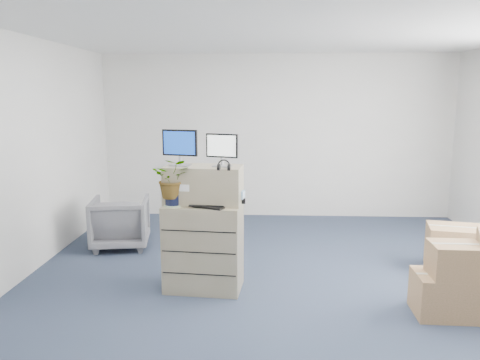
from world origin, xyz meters
The scene contains 16 objects.
ground centered at (0.00, 0.00, 0.00)m, with size 7.00×7.00×0.00m, color #29344A.
wall_back centered at (0.00, 3.51, 1.40)m, with size 6.00×0.02×2.80m, color silver.
filing_cabinet_lower centered at (-0.87, 0.27, 0.48)m, with size 0.82×0.50×0.95m, color gray.
filing_cabinet_upper centered at (-0.87, 0.32, 1.16)m, with size 0.82×0.41×0.41m, color gray.
monitor_left centered at (-1.12, 0.32, 1.58)m, with size 0.39×0.19×0.39m.
monitor_right centered at (-0.67, 0.29, 1.56)m, with size 0.34×0.18×0.35m.
headphones centered at (-0.63, 0.11, 1.40)m, with size 0.13×0.13×0.01m, color black.
keyboard centered at (-0.82, 0.15, 0.97)m, with size 0.41×0.17×0.02m, color black.
mouse centered at (-0.57, 0.16, 0.97)m, with size 0.09×0.06×0.03m, color silver.
water_bottle centered at (-0.83, 0.35, 1.07)m, with size 0.06×0.06×0.23m, color #919399.
phone_dock centered at (-0.92, 0.35, 0.99)m, with size 0.06×0.05×0.12m.
external_drive centered at (-0.52, 0.37, 0.98)m, with size 0.19×0.14×0.06m, color black.
tissue_box centered at (-0.54, 0.34, 1.05)m, with size 0.22×0.11×0.08m, color #408FDC.
potted_plant centered at (-1.18, 0.19, 1.19)m, with size 0.39×0.43×0.42m.
office_chair centered at (-2.22, 1.65, 0.39)m, with size 0.76×0.71×0.78m, color slate.
cardboard_boxes centered at (1.96, 0.19, 0.33)m, with size 1.35×1.80×0.82m.
Camera 1 is at (-0.24, -4.59, 2.11)m, focal length 35.00 mm.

